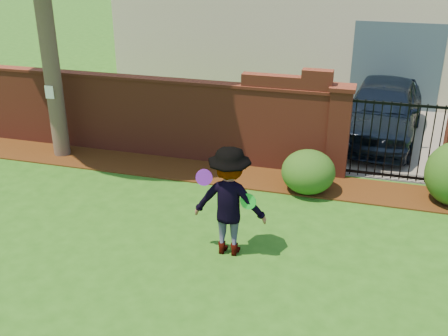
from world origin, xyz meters
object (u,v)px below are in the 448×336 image
(man, at_px, (229,202))
(frisbee_green, at_px, (248,201))
(frisbee_purple, at_px, (204,177))
(car, at_px, (381,113))

(man, bearing_deg, frisbee_green, 163.37)
(man, height_order, frisbee_purple, man)
(car, bearing_deg, frisbee_purple, -106.92)
(man, bearing_deg, car, -111.99)
(frisbee_purple, bearing_deg, man, 27.33)
(car, relative_size, frisbee_green, 17.55)
(frisbee_purple, bearing_deg, frisbee_green, 7.03)
(man, bearing_deg, frisbee_purple, 26.15)
(frisbee_purple, height_order, frisbee_green, frisbee_purple)
(car, relative_size, frisbee_purple, 17.21)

